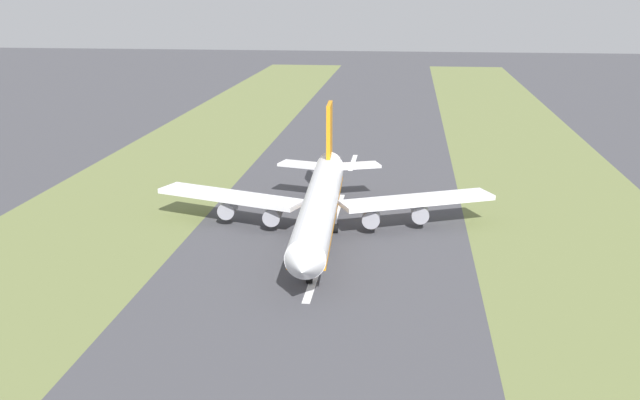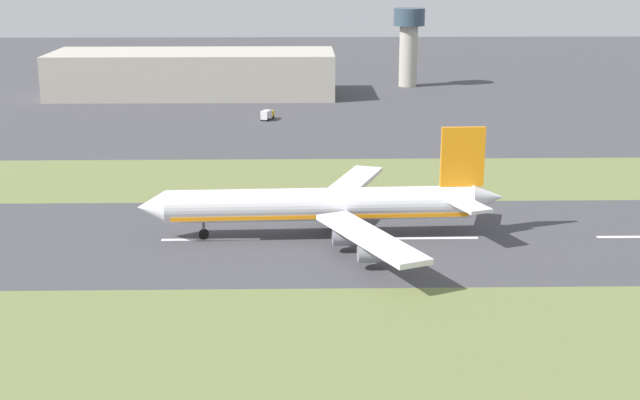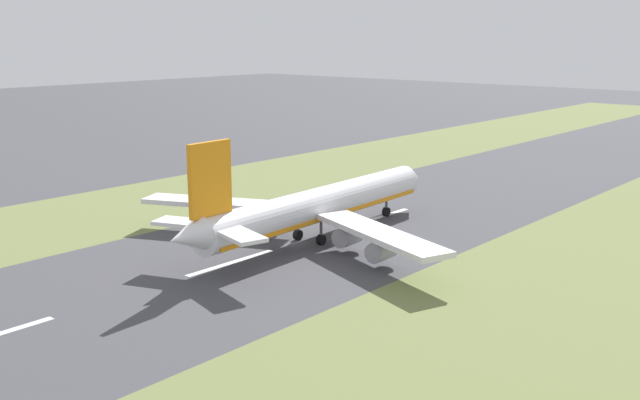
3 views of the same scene
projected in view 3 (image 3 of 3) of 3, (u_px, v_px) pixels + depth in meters
The scene contains 6 objects.
ground_plane at pixel (294, 243), 129.36m from camera, with size 800.00×800.00×0.00m, color #424247.
grass_median_west at pixel (137, 205), 157.98m from camera, with size 40.00×600.00×0.01m, color olive.
grass_median_east at pixel (540, 303), 100.73m from camera, with size 40.00×600.00×0.01m, color olive.
centreline_dash_mid at pixel (231, 263), 118.49m from camera, with size 1.20×18.00×0.01m, color silver.
centreline_dash_far at pixel (380, 217), 148.10m from camera, with size 1.20×18.00×0.01m, color silver.
airplane_main_jet at pixel (313, 207), 129.65m from camera, with size 64.08×67.17×20.20m.
Camera 3 is at (84.64, -91.57, 35.49)m, focal length 42.00 mm.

